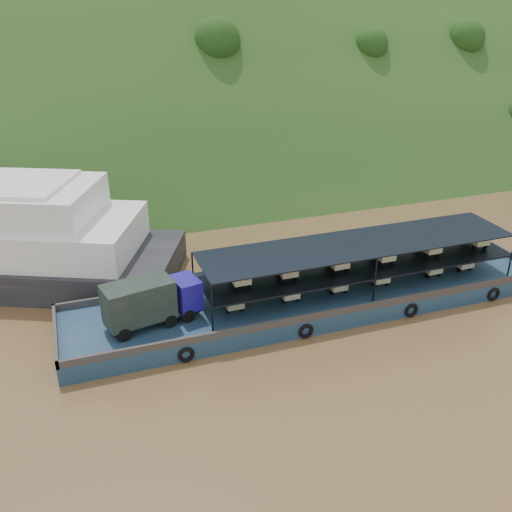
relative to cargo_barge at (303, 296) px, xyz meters
name	(u,v)px	position (x,y,z in m)	size (l,w,h in m)	color
ground	(296,309)	(-0.47, 0.15, -1.09)	(160.00, 160.00, 0.00)	brown
hillside	(184,171)	(-0.47, 36.15, -1.09)	(140.00, 28.00, 28.00)	#1A3714
cargo_barge	(303,296)	(0.00, 0.00, 0.00)	(35.00, 7.18, 4.54)	#16304E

